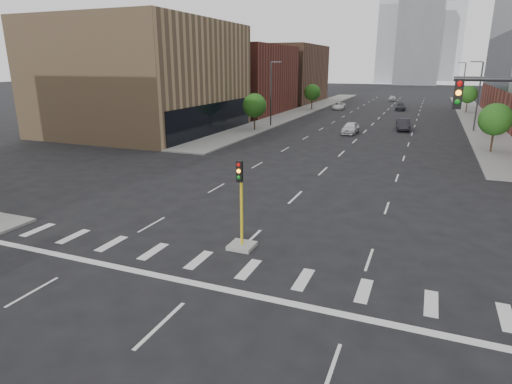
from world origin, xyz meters
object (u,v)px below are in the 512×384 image
Objects in this scene: car_deep_right at (401,107)px; car_far_left at (339,106)px; car_distant at (392,98)px; car_near_left at (350,128)px; car_mid_right at (403,125)px; median_traffic_signal at (241,230)px.

car_far_left is at bearing -169.15° from car_deep_right.
car_near_left is at bearing -92.00° from car_distant.
car_far_left is at bearing 111.34° from car_mid_right.
car_near_left is 0.98× the size of car_deep_right.
median_traffic_signal is 69.96m from car_far_left.
car_far_left is (-7.76, 31.06, -0.08)m from car_near_left.
car_mid_right is at bearing -84.93° from car_distant.
car_distant is (-3.42, 21.28, 0.06)m from car_deep_right.
median_traffic_signal is 71.85m from car_deep_right.
car_distant is at bearing 90.63° from median_traffic_signal.
car_deep_right is (-2.25, 27.74, -0.12)m from car_mid_right.
car_mid_right reaches higher than car_deep_right.
car_near_left is at bearing -144.16° from car_mid_right.
car_deep_right is at bearing 88.10° from median_traffic_signal.
car_deep_right is at bearing 84.41° from car_near_left.
car_mid_right is 27.83m from car_deep_right.
car_distant reaches higher than car_far_left.
car_deep_right is at bearing -82.40° from car_distant.
median_traffic_signal is at bearing -90.88° from car_distant.
median_traffic_signal reaches higher than car_deep_right.
car_deep_right is 21.55m from car_distant.
car_distant is at bearing 89.14° from car_mid_right.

